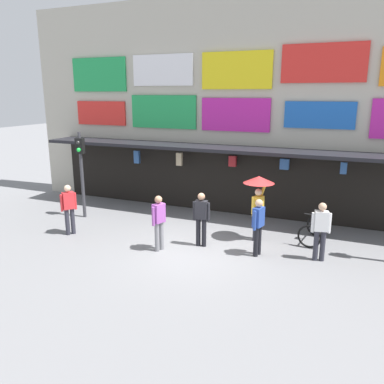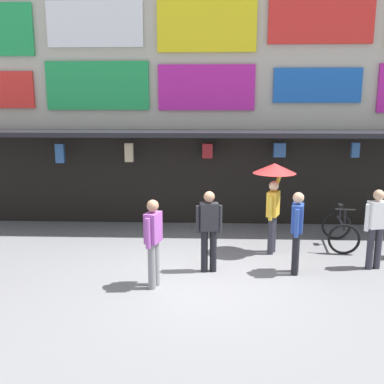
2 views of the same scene
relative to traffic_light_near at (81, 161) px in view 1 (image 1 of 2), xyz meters
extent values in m
plane|color=slate|center=(5.02, -1.32, -2.14)|extent=(80.00, 80.00, 0.00)
cube|color=#B2AD9E|center=(5.02, 3.28, 1.86)|extent=(18.00, 1.20, 8.00)
cube|color=black|center=(5.02, 1.98, 0.46)|extent=(15.30, 1.40, 0.12)
cube|color=green|center=(-0.88, 2.63, 3.15)|extent=(2.58, 0.08, 1.35)
cube|color=white|center=(2.07, 2.63, 3.27)|extent=(2.56, 0.08, 1.17)
cube|color=yellow|center=(5.02, 2.63, 3.20)|extent=(2.60, 0.08, 1.30)
cube|color=red|center=(7.98, 2.63, 3.37)|extent=(2.72, 0.08, 1.25)
cube|color=red|center=(-0.88, 2.63, 1.58)|extent=(2.38, 0.08, 0.98)
cube|color=green|center=(2.07, 2.63, 1.69)|extent=(2.80, 0.08, 1.28)
cube|color=#B71E93|center=(5.02, 2.63, 1.64)|extent=(2.60, 0.08, 1.20)
cube|color=blue|center=(7.98, 2.63, 1.69)|extent=(2.33, 0.08, 0.90)
cylinder|color=black|center=(1.11, 2.11, 0.28)|extent=(0.02, 0.02, 0.24)
cube|color=#2D5693|center=(1.11, 2.11, -0.09)|extent=(0.23, 0.14, 0.51)
cylinder|color=black|center=(2.97, 2.17, 0.29)|extent=(0.02, 0.02, 0.22)
cube|color=tan|center=(2.97, 2.17, -0.07)|extent=(0.23, 0.14, 0.50)
cylinder|color=black|center=(5.07, 2.33, 0.28)|extent=(0.02, 0.02, 0.23)
cube|color=maroon|center=(5.07, 2.33, -0.03)|extent=(0.27, 0.16, 0.39)
cylinder|color=black|center=(6.98, 2.24, 0.30)|extent=(0.02, 0.02, 0.20)
cube|color=#2D5693|center=(6.98, 2.24, 0.01)|extent=(0.31, 0.19, 0.37)
cylinder|color=black|center=(8.92, 2.08, 0.31)|extent=(0.02, 0.02, 0.17)
cube|color=#2D5693|center=(8.92, 2.08, 0.04)|extent=(0.20, 0.12, 0.38)
cube|color=black|center=(5.02, 2.66, -0.89)|extent=(15.30, 0.04, 2.50)
cylinder|color=#38383D|center=(0.00, 0.01, -0.54)|extent=(0.12, 0.12, 3.20)
cube|color=black|center=(0.00, 0.01, 0.56)|extent=(0.33, 0.30, 0.56)
sphere|color=black|center=(0.03, -0.12, 0.69)|extent=(0.15, 0.15, 0.15)
sphere|color=#19DB3D|center=(0.03, -0.12, 0.43)|extent=(0.15, 0.15, 0.15)
torus|color=black|center=(8.18, 0.17, -1.78)|extent=(0.72, 0.15, 0.72)
torus|color=black|center=(8.32, 1.26, -1.78)|extent=(0.72, 0.15, 0.72)
cylinder|color=black|center=(8.25, 0.72, -1.53)|extent=(0.17, 0.99, 0.05)
cylinder|color=black|center=(8.27, 0.88, -1.36)|extent=(0.04, 0.04, 0.35)
cube|color=black|center=(8.27, 0.88, -1.17)|extent=(0.12, 0.21, 0.06)
cylinder|color=black|center=(8.19, 0.25, -1.36)|extent=(0.04, 0.04, 0.50)
cylinder|color=black|center=(8.19, 0.25, -1.11)|extent=(0.44, 0.09, 0.04)
cylinder|color=#2D2D38|center=(0.80, -1.62, -1.70)|extent=(0.14, 0.14, 0.88)
cylinder|color=#2D2D38|center=(0.70, -1.76, -1.70)|extent=(0.14, 0.14, 0.88)
cube|color=red|center=(0.75, -1.69, -0.98)|extent=(0.38, 0.42, 0.56)
sphere|color=beige|center=(0.75, -1.69, -0.57)|extent=(0.22, 0.22, 0.22)
cylinder|color=red|center=(0.87, -1.51, -1.03)|extent=(0.09, 0.09, 0.56)
cylinder|color=red|center=(0.63, -1.87, -1.03)|extent=(0.09, 0.09, 0.56)
cube|color=#232328|center=(0.62, -1.60, -0.96)|extent=(0.29, 0.32, 0.40)
cylinder|color=#2D2D38|center=(6.53, 0.13, -1.70)|extent=(0.14, 0.14, 0.88)
cylinder|color=#2D2D38|center=(6.60, 0.30, -1.70)|extent=(0.14, 0.14, 0.88)
cube|color=gold|center=(6.56, 0.21, -0.98)|extent=(0.34, 0.42, 0.56)
sphere|color=beige|center=(6.56, 0.21, -0.57)|extent=(0.22, 0.22, 0.22)
cylinder|color=gold|center=(6.48, 0.01, -1.03)|extent=(0.09, 0.09, 0.56)
cylinder|color=gold|center=(6.65, 0.41, -0.58)|extent=(0.23, 0.09, 0.48)
cylinder|color=#4C3823|center=(6.65, 0.41, -0.47)|extent=(0.02, 0.02, 0.55)
cone|color=red|center=(6.56, 0.21, -0.17)|extent=(0.96, 0.96, 0.22)
cylinder|color=black|center=(6.85, -1.07, -1.70)|extent=(0.14, 0.14, 0.88)
cylinder|color=black|center=(6.89, -0.90, -1.70)|extent=(0.14, 0.14, 0.88)
cube|color=#28479E|center=(6.87, -0.98, -0.98)|extent=(0.30, 0.40, 0.56)
sphere|color=tan|center=(6.87, -0.98, -0.57)|extent=(0.22, 0.22, 0.22)
cylinder|color=#28479E|center=(6.81, -1.20, -1.03)|extent=(0.09, 0.09, 0.56)
cylinder|color=#28479E|center=(6.92, -0.77, -1.03)|extent=(0.09, 0.09, 0.56)
cylinder|color=gray|center=(4.12, -1.66, -1.70)|extent=(0.14, 0.14, 0.88)
cylinder|color=gray|center=(4.07, -1.84, -1.70)|extent=(0.14, 0.14, 0.88)
cube|color=#9E4CA8|center=(4.09, -1.75, -0.98)|extent=(0.32, 0.41, 0.56)
sphere|color=#A87A5B|center=(4.09, -1.75, -0.57)|extent=(0.22, 0.22, 0.22)
cylinder|color=#9E4CA8|center=(4.16, -1.54, -1.03)|extent=(0.09, 0.09, 0.56)
cylinder|color=#9E4CA8|center=(4.03, -1.96, -1.03)|extent=(0.09, 0.09, 0.56)
cylinder|color=#2D2D38|center=(8.63, -0.65, -1.70)|extent=(0.14, 0.14, 0.88)
cylinder|color=#2D2D38|center=(8.45, -0.69, -1.70)|extent=(0.14, 0.14, 0.88)
cube|color=white|center=(8.54, -0.67, -0.98)|extent=(0.40, 0.30, 0.56)
sphere|color=tan|center=(8.54, -0.67, -0.57)|extent=(0.22, 0.22, 0.22)
cylinder|color=white|center=(8.76, -0.62, -1.03)|extent=(0.09, 0.09, 0.56)
cylinder|color=white|center=(8.33, -0.72, -1.03)|extent=(0.09, 0.09, 0.56)
cylinder|color=black|center=(5.03, -0.97, -1.70)|extent=(0.14, 0.14, 0.88)
cylinder|color=black|center=(5.21, -0.95, -1.70)|extent=(0.14, 0.14, 0.88)
cube|color=#232328|center=(5.12, -0.96, -0.98)|extent=(0.38, 0.26, 0.56)
sphere|color=#A87A5B|center=(5.12, -0.96, -0.57)|extent=(0.22, 0.22, 0.22)
cylinder|color=#232328|center=(4.90, -0.99, -1.03)|extent=(0.09, 0.09, 0.56)
cylinder|color=#232328|center=(5.34, -0.93, -1.03)|extent=(0.09, 0.09, 0.56)
camera|label=1|loc=(9.20, -11.36, 2.43)|focal=36.40mm
camera|label=2|loc=(5.10, -9.35, 1.29)|focal=40.58mm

